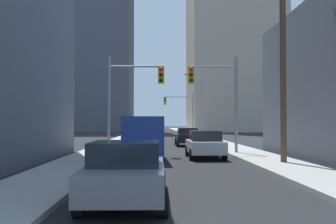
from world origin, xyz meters
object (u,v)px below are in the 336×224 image
at_px(sedan_red, 150,135).
at_px(traffic_signal_near_right, 215,89).
at_px(cargo_van_blue, 142,135).
at_px(sedan_black, 187,137).
at_px(traffic_signal_near_left, 133,89).
at_px(traffic_signal_far_right, 180,107).
at_px(sedan_silver, 205,144).
at_px(sedan_grey, 126,173).

xyz_separation_m(sedan_red, traffic_signal_near_right, (4.25, -14.71, 3.23)).
distance_m(cargo_van_blue, sedan_black, 13.08).
xyz_separation_m(traffic_signal_near_left, traffic_signal_far_right, (4.62, 28.84, 0.03)).
bearing_deg(sedan_black, sedan_silver, -89.63).
xyz_separation_m(cargo_van_blue, traffic_signal_near_right, (4.36, 3.36, 2.72)).
bearing_deg(sedan_grey, traffic_signal_far_right, 84.85).
xyz_separation_m(sedan_red, traffic_signal_far_right, (3.81, 14.13, 3.28)).
bearing_deg(sedan_silver, cargo_van_blue, -164.47).
height_order(cargo_van_blue, sedan_red, cargo_van_blue).
bearing_deg(traffic_signal_near_left, sedan_silver, -30.43).
xyz_separation_m(sedan_grey, traffic_signal_far_right, (3.94, 43.64, 3.28)).
bearing_deg(traffic_signal_near_left, sedan_red, 86.85).
xyz_separation_m(sedan_grey, sedan_black, (3.34, 24.07, 0.00)).
distance_m(sedan_grey, traffic_signal_far_right, 43.94).
bearing_deg(cargo_van_blue, traffic_signal_near_right, 37.61).
height_order(cargo_van_blue, traffic_signal_far_right, traffic_signal_far_right).
height_order(cargo_van_blue, sedan_black, cargo_van_blue).
height_order(sedan_grey, sedan_silver, same).
relative_size(cargo_van_blue, sedan_grey, 1.25).
bearing_deg(sedan_black, traffic_signal_near_left, -113.48).
height_order(sedan_black, traffic_signal_near_right, traffic_signal_near_right).
xyz_separation_m(sedan_silver, traffic_signal_far_right, (0.52, 31.25, 3.28)).
xyz_separation_m(cargo_van_blue, sedan_black, (3.33, 12.64, -0.52)).
xyz_separation_m(cargo_van_blue, sedan_silver, (3.41, 0.95, -0.52)).
relative_size(sedan_red, traffic_signal_near_right, 0.70).
height_order(sedan_silver, sedan_black, same).
xyz_separation_m(sedan_grey, sedan_silver, (3.42, 12.39, 0.00)).
relative_size(sedan_red, traffic_signal_far_right, 0.70).
bearing_deg(sedan_black, sedan_grey, -97.91).
xyz_separation_m(sedan_silver, traffic_signal_near_left, (-4.11, 2.41, 3.26)).
bearing_deg(cargo_van_blue, traffic_signal_near_left, 101.75).
bearing_deg(cargo_van_blue, sedan_black, 75.23).
relative_size(sedan_grey, sedan_red, 1.00).
relative_size(cargo_van_blue, traffic_signal_far_right, 0.88).
xyz_separation_m(sedan_silver, sedan_black, (-0.08, 11.69, 0.00)).
relative_size(traffic_signal_near_left, traffic_signal_near_right, 1.00).
bearing_deg(traffic_signal_far_right, sedan_silver, -90.95).
height_order(sedan_silver, traffic_signal_near_left, traffic_signal_near_left).
distance_m(sedan_silver, sedan_red, 17.44).
bearing_deg(sedan_silver, traffic_signal_near_right, 68.43).
xyz_separation_m(sedan_grey, traffic_signal_near_right, (4.37, 14.80, 3.23)).
xyz_separation_m(cargo_van_blue, sedan_red, (0.11, 18.07, -0.52)).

